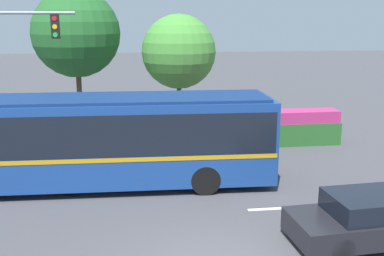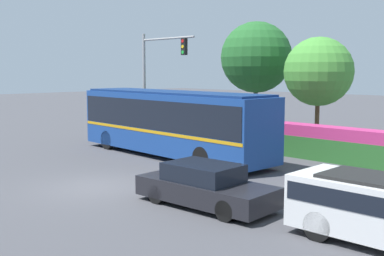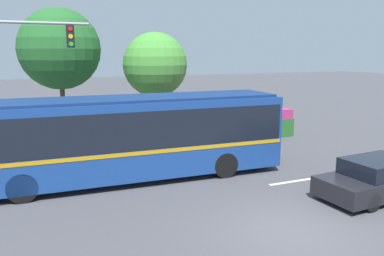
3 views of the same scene
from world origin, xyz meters
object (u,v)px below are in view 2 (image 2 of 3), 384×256
object	(u,v)px
sedan_foreground	(205,186)
street_tree_left	(256,57)
city_bus	(171,119)
traffic_light_pole	(155,72)
street_tree_centre	(318,72)

from	to	relation	value
sedan_foreground	street_tree_left	distance (m)	17.16
city_bus	sedan_foreground	bearing A→B (deg)	146.77
sedan_foreground	street_tree_left	size ratio (longest dim) A/B	0.63
city_bus	traffic_light_pole	xyz separation A→B (m)	(-4.25, 2.60, 2.31)
street_tree_centre	sedan_foreground	bearing A→B (deg)	-73.36
traffic_light_pole	street_tree_left	bearing A→B (deg)	68.61
sedan_foreground	street_tree_left	xyz separation A→B (m)	(-8.99, 13.95, 4.38)
sedan_foreground	traffic_light_pole	xyz separation A→B (m)	(-11.45, 7.67, 3.49)
sedan_foreground	street_tree_centre	world-z (taller)	street_tree_centre
traffic_light_pole	street_tree_left	distance (m)	6.80
traffic_light_pole	street_tree_centre	bearing A→B (deg)	33.94
street_tree_left	street_tree_centre	size ratio (longest dim) A/B	1.21
sedan_foreground	street_tree_centre	size ratio (longest dim) A/B	0.77
city_bus	sedan_foreground	world-z (taller)	city_bus
city_bus	street_tree_left	world-z (taller)	street_tree_left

